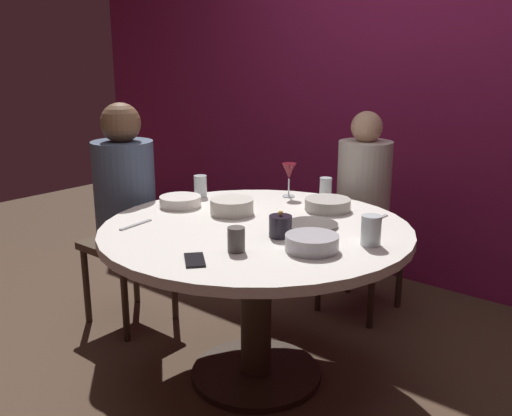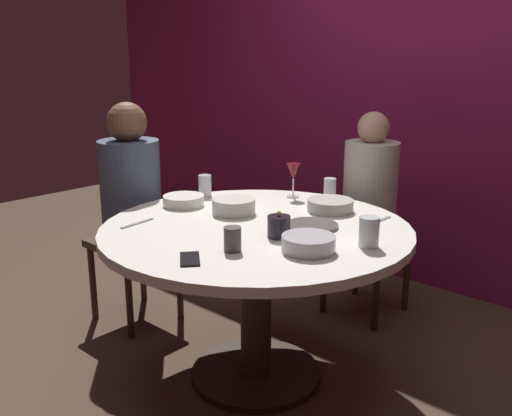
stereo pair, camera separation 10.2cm
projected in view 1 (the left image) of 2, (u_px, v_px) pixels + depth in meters
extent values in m
plane|color=#4C3828|center=(256.00, 375.00, 2.66)|extent=(8.00, 8.00, 0.00)
cube|color=maroon|center=(421.00, 79.00, 3.49)|extent=(6.00, 0.10, 2.60)
cylinder|color=silver|center=(256.00, 230.00, 2.47)|extent=(1.35, 1.35, 0.04)
cylinder|color=#332319|center=(256.00, 308.00, 2.56)|extent=(0.14, 0.14, 0.69)
cylinder|color=#2D2116|center=(256.00, 373.00, 2.65)|extent=(0.60, 0.60, 0.03)
cube|color=#3F2D1E|center=(128.00, 244.00, 3.09)|extent=(0.40, 0.40, 0.04)
cylinder|color=#475670|center=(125.00, 192.00, 3.02)|extent=(0.32, 0.32, 0.54)
sphere|color=brown|center=(121.00, 123.00, 2.92)|extent=(0.21, 0.21, 0.21)
cylinder|color=#332319|center=(86.00, 286.00, 3.13)|extent=(0.04, 0.04, 0.43)
cylinder|color=#332319|center=(125.00, 302.00, 2.92)|extent=(0.04, 0.04, 0.43)
cylinder|color=#332319|center=(135.00, 268.00, 3.39)|extent=(0.04, 0.04, 0.43)
cylinder|color=#332319|center=(174.00, 283.00, 3.18)|extent=(0.04, 0.04, 0.43)
cube|color=#3F2D1E|center=(361.00, 236.00, 3.23)|extent=(0.40, 0.40, 0.04)
cylinder|color=beige|center=(364.00, 188.00, 3.16)|extent=(0.30, 0.30, 0.52)
sphere|color=tan|center=(367.00, 127.00, 3.07)|extent=(0.17, 0.17, 0.17)
cylinder|color=#332319|center=(349.00, 260.00, 3.53)|extent=(0.04, 0.04, 0.43)
cylinder|color=#332319|center=(318.00, 276.00, 3.27)|extent=(0.04, 0.04, 0.43)
cylinder|color=#332319|center=(400.00, 273.00, 3.32)|extent=(0.04, 0.04, 0.43)
cylinder|color=#332319|center=(371.00, 291.00, 3.07)|extent=(0.04, 0.04, 0.43)
cylinder|color=black|center=(280.00, 226.00, 2.31)|extent=(0.09, 0.09, 0.09)
sphere|color=#F9D159|center=(281.00, 213.00, 2.29)|extent=(0.02, 0.02, 0.02)
cylinder|color=silver|center=(289.00, 196.00, 2.96)|extent=(0.06, 0.06, 0.01)
cylinder|color=silver|center=(289.00, 187.00, 2.95)|extent=(0.01, 0.01, 0.09)
cone|color=maroon|center=(289.00, 171.00, 2.92)|extent=(0.08, 0.08, 0.08)
cylinder|color=#4C4742|center=(312.00, 225.00, 2.45)|extent=(0.23, 0.23, 0.01)
cube|color=black|center=(195.00, 260.00, 2.05)|extent=(0.15, 0.14, 0.01)
cylinder|color=#B7B7BC|center=(312.00, 243.00, 2.15)|extent=(0.20, 0.20, 0.06)
cylinder|color=silver|center=(180.00, 201.00, 2.77)|extent=(0.20, 0.20, 0.05)
cylinder|color=beige|center=(232.00, 206.00, 2.64)|extent=(0.20, 0.20, 0.07)
cylinder|color=#B2ADA3|center=(328.00, 205.00, 2.70)|extent=(0.22, 0.22, 0.06)
cylinder|color=silver|center=(200.00, 186.00, 2.95)|extent=(0.07, 0.07, 0.11)
cylinder|color=#4C4742|center=(236.00, 239.00, 2.13)|extent=(0.07, 0.07, 0.09)
cylinder|color=silver|center=(326.00, 189.00, 2.89)|extent=(0.06, 0.06, 0.11)
cylinder|color=silver|center=(371.00, 230.00, 2.20)|extent=(0.08, 0.08, 0.12)
cube|color=#B7B7BC|center=(377.00, 219.00, 2.55)|extent=(0.02, 0.18, 0.01)
cube|color=#B7B7BC|center=(136.00, 225.00, 2.47)|extent=(0.04, 0.18, 0.01)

